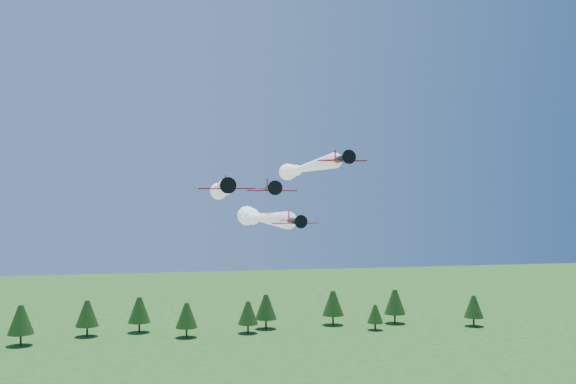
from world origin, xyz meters
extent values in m
cylinder|color=black|center=(-0.69, -9.39, 39.23)|extent=(1.02, 4.72, 0.87)
cone|color=black|center=(-0.60, -12.13, 39.23)|extent=(0.89, 0.81, 0.87)
cone|color=black|center=(-0.58, -12.65, 39.23)|extent=(0.40, 0.40, 0.38)
cylinder|color=black|center=(-0.58, -12.80, 39.23)|extent=(1.83, 0.10, 1.82)
cube|color=red|center=(-0.68, -9.74, 38.96)|extent=(6.47, 1.39, 0.10)
cube|color=red|center=(-0.79, -6.31, 39.28)|extent=(2.54, 0.82, 0.06)
cube|color=red|center=(-0.79, -6.22, 39.97)|extent=(0.11, 0.83, 1.26)
ellipsoid|color=#94CBE5|center=(-0.66, -10.17, 39.58)|extent=(0.66, 1.06, 0.54)
sphere|color=white|center=(-1.62, 18.75, 39.23)|extent=(2.30, 2.30, 2.30)
sphere|color=white|center=(-1.74, 22.24, 39.23)|extent=(3.00, 3.00, 3.00)
sphere|color=white|center=(-1.85, 25.73, 39.23)|extent=(3.70, 3.70, 3.70)
cylinder|color=black|center=(-9.11, -1.43, 44.22)|extent=(1.63, 6.21, 1.14)
cone|color=black|center=(-9.40, -5.00, 44.22)|extent=(1.22, 1.11, 1.14)
cone|color=black|center=(-9.46, -5.68, 44.22)|extent=(0.54, 0.55, 0.50)
cylinder|color=black|center=(-9.48, -5.87, 44.22)|extent=(2.38, 0.24, 2.39)
cube|color=red|center=(-9.15, -1.88, 43.86)|extent=(8.51, 2.21, 0.14)
cube|color=red|center=(-8.79, 2.60, 44.28)|extent=(3.37, 1.23, 0.08)
cube|color=red|center=(-8.78, 2.71, 45.19)|extent=(0.19, 1.09, 1.65)
ellipsoid|color=#94CBE5|center=(-9.20, -2.45, 44.68)|extent=(0.93, 1.43, 0.71)
sphere|color=white|center=(-6.11, 35.35, 44.22)|extent=(2.30, 2.30, 2.30)
sphere|color=white|center=(-5.74, 39.92, 44.22)|extent=(3.00, 3.00, 3.00)
sphere|color=white|center=(-5.37, 44.48, 44.22)|extent=(3.70, 3.70, 3.70)
cylinder|color=black|center=(9.00, -0.36, 48.67)|extent=(1.19, 5.64, 1.04)
cone|color=black|center=(8.92, -3.63, 48.67)|extent=(1.06, 0.96, 1.04)
cone|color=black|center=(8.90, -4.26, 48.67)|extent=(0.47, 0.48, 0.46)
cylinder|color=black|center=(8.89, -4.43, 48.67)|extent=(2.18, 0.10, 2.18)
cube|color=red|center=(8.99, -0.77, 48.33)|extent=(7.73, 1.61, 0.12)
cube|color=red|center=(9.10, 3.33, 48.72)|extent=(3.04, 0.96, 0.07)
cube|color=red|center=(9.10, 3.44, 49.55)|extent=(0.12, 0.99, 1.51)
ellipsoid|color=#94CBE5|center=(8.98, -1.29, 49.08)|extent=(0.78, 1.27, 0.65)
sphere|color=white|center=(9.92, 34.04, 48.67)|extent=(2.30, 2.30, 2.30)
sphere|color=white|center=(10.03, 38.31, 48.67)|extent=(3.00, 3.00, 3.00)
sphere|color=white|center=(10.14, 42.59, 48.67)|extent=(3.70, 3.70, 3.70)
cylinder|color=black|center=(-0.98, 6.17, 44.11)|extent=(1.33, 6.06, 1.12)
cone|color=black|center=(-1.11, 2.65, 44.11)|extent=(1.15, 1.04, 1.12)
cone|color=black|center=(-1.13, 1.98, 44.11)|extent=(0.51, 0.52, 0.49)
cylinder|color=black|center=(-1.14, 1.79, 44.11)|extent=(2.34, 0.13, 2.34)
cube|color=red|center=(-1.00, 5.72, 43.76)|extent=(8.31, 1.80, 0.13)
cube|color=red|center=(-0.84, 10.12, 44.17)|extent=(3.27, 1.06, 0.08)
cube|color=red|center=(-0.83, 10.24, 45.06)|extent=(0.14, 1.06, 1.62)
ellipsoid|color=#94CBE5|center=(-1.02, 5.16, 44.56)|extent=(0.85, 1.37, 0.70)
cylinder|color=#382314|center=(-56.37, 105.53, 1.66)|extent=(0.60, 0.60, 3.32)
cone|color=#1B340F|center=(-56.37, 105.53, 7.58)|extent=(7.58, 7.58, 8.53)
cylinder|color=#382314|center=(18.66, 114.74, 1.59)|extent=(0.60, 0.60, 3.17)
cone|color=#1B340F|center=(18.66, 114.74, 7.25)|extent=(7.25, 7.25, 8.16)
cylinder|color=#382314|center=(-22.52, 117.72, 1.59)|extent=(0.60, 0.60, 3.17)
cone|color=#1B340F|center=(-22.52, 117.72, 7.25)|extent=(7.25, 7.25, 8.16)
cylinder|color=#382314|center=(-8.07, 106.54, 1.50)|extent=(0.60, 0.60, 3.00)
cone|color=#1B340F|center=(-8.07, 106.54, 6.85)|extent=(6.85, 6.85, 7.71)
cylinder|color=#382314|center=(11.66, 108.80, 1.43)|extent=(0.60, 0.60, 2.85)
cone|color=#1B340F|center=(11.66, 108.80, 6.52)|extent=(6.52, 6.52, 7.33)
cylinder|color=#382314|center=(88.51, 103.68, 1.45)|extent=(0.60, 0.60, 2.89)
cone|color=#1B340F|center=(88.51, 103.68, 6.61)|extent=(6.61, 6.61, 7.44)
cylinder|color=#382314|center=(42.43, 116.36, 1.63)|extent=(0.60, 0.60, 3.25)
cone|color=#1B340F|center=(42.43, 116.36, 7.44)|extent=(7.44, 7.44, 8.37)
cylinder|color=#382314|center=(53.43, 104.68, 1.16)|extent=(0.60, 0.60, 2.32)
cone|color=#1B340F|center=(53.43, 104.68, 5.29)|extent=(5.29, 5.29, 5.95)
cylinder|color=#382314|center=(64.26, 114.31, 1.63)|extent=(0.60, 0.60, 3.27)
cone|color=#1B340F|center=(64.26, 114.31, 7.47)|extent=(7.47, 7.47, 8.40)
cylinder|color=#382314|center=(-38.46, 114.85, 1.57)|extent=(0.60, 0.60, 3.15)
cone|color=#1B340F|center=(-38.46, 114.85, 7.19)|extent=(7.19, 7.19, 8.09)
camera|label=1|loc=(-20.95, -95.90, 41.62)|focal=40.00mm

